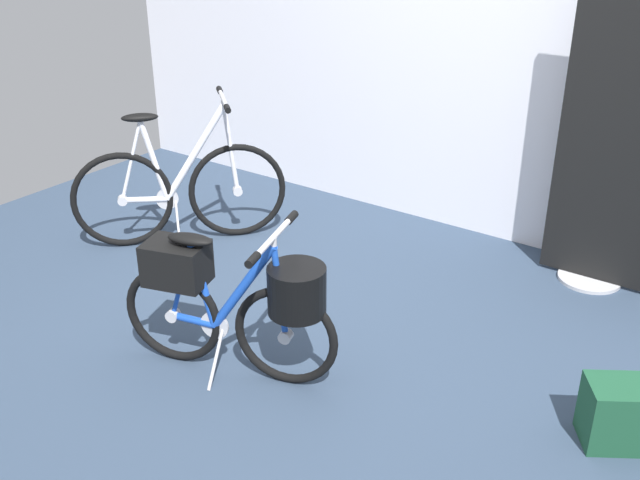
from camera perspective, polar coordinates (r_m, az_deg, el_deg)
ground_plane at (r=3.61m, az=-0.48°, el=-9.64°), size 6.03×6.03×0.00m
floor_banner_stand at (r=4.33m, az=21.55°, el=5.92°), size 0.60×0.36×1.68m
folding_bike_foreground at (r=3.37m, az=-6.54°, el=-4.43°), size 1.04×0.53×0.76m
display_bike_left at (r=4.76m, az=-10.75°, el=3.87°), size 0.93×1.03×0.94m
backpack_on_floor at (r=3.34m, az=22.14°, el=-12.29°), size 0.36×0.33×0.28m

